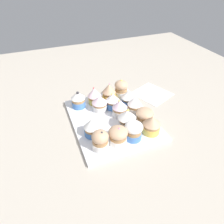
# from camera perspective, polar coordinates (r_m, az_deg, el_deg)

# --- Properties ---
(ground_plane) EXTENTS (1.80, 1.80, 0.03)m
(ground_plane) POSITION_cam_1_polar(r_m,az_deg,el_deg) (0.80, 0.00, -3.24)
(ground_plane) COLOR #B2A899
(baking_tray) EXTENTS (0.30, 0.37, 0.01)m
(baking_tray) POSITION_cam_1_polar(r_m,az_deg,el_deg) (0.78, 0.00, -2.08)
(baking_tray) COLOR silver
(baking_tray) RESTS_ON ground_plane
(cupcake_0) EXTENTS (0.06, 0.06, 0.08)m
(cupcake_0) POSITION_cam_1_polar(r_m,az_deg,el_deg) (0.89, 2.63, 6.71)
(cupcake_0) COLOR white
(cupcake_0) RESTS_ON baking_tray
(cupcake_1) EXTENTS (0.06, 0.06, 0.08)m
(cupcake_1) POSITION_cam_1_polar(r_m,az_deg,el_deg) (0.86, -0.85, 5.70)
(cupcake_1) COLOR #EFC651
(cupcake_1) RESTS_ON baking_tray
(cupcake_2) EXTENTS (0.06, 0.06, 0.07)m
(cupcake_2) POSITION_cam_1_polar(r_m,az_deg,el_deg) (0.84, -5.01, 4.72)
(cupcake_2) COLOR #EFC651
(cupcake_2) RESTS_ON baking_tray
(cupcake_3) EXTENTS (0.06, 0.06, 0.08)m
(cupcake_3) POSITION_cam_1_polar(r_m,az_deg,el_deg) (0.83, -9.58, 3.59)
(cupcake_3) COLOR #477AC6
(cupcake_3) RESTS_ON baking_tray
(cupcake_4) EXTENTS (0.06, 0.06, 0.07)m
(cupcake_4) POSITION_cam_1_polar(r_m,az_deg,el_deg) (0.84, 4.64, 4.21)
(cupcake_4) COLOR #477AC6
(cupcake_4) RESTS_ON baking_tray
(cupcake_5) EXTENTS (0.05, 0.05, 0.07)m
(cupcake_5) POSITION_cam_1_polar(r_m,az_deg,el_deg) (0.81, 0.19, 3.21)
(cupcake_5) COLOR #477AC6
(cupcake_5) RESTS_ON baking_tray
(cupcake_6) EXTENTS (0.06, 0.06, 0.07)m
(cupcake_6) POSITION_cam_1_polar(r_m,az_deg,el_deg) (0.80, -3.55, 2.60)
(cupcake_6) COLOR white
(cupcake_6) RESTS_ON baking_tray
(cupcake_7) EXTENTS (0.06, 0.06, 0.08)m
(cupcake_7) POSITION_cam_1_polar(r_m,az_deg,el_deg) (0.79, 6.42, 2.35)
(cupcake_7) COLOR white
(cupcake_7) RESTS_ON baking_tray
(cupcake_8) EXTENTS (0.06, 0.06, 0.07)m
(cupcake_8) POSITION_cam_1_polar(r_m,az_deg,el_deg) (0.77, 2.22, 1.21)
(cupcake_8) COLOR white
(cupcake_8) RESTS_ON baking_tray
(cupcake_9) EXTENTS (0.07, 0.07, 0.06)m
(cupcake_9) POSITION_cam_1_polar(r_m,az_deg,el_deg) (0.75, 9.22, -1.12)
(cupcake_9) COLOR white
(cupcake_9) RESTS_ON baking_tray
(cupcake_10) EXTENTS (0.06, 0.06, 0.08)m
(cupcake_10) POSITION_cam_1_polar(r_m,az_deg,el_deg) (0.72, 4.28, -1.83)
(cupcake_10) COLOR white
(cupcake_10) RESTS_ON baking_tray
(cupcake_11) EXTENTS (0.06, 0.06, 0.07)m
(cupcake_11) POSITION_cam_1_polar(r_m,az_deg,el_deg) (0.69, -5.66, -4.25)
(cupcake_11) COLOR #477AC6
(cupcake_11) RESTS_ON baking_tray
(cupcake_12) EXTENTS (0.06, 0.06, 0.07)m
(cupcake_12) POSITION_cam_1_polar(r_m,az_deg,el_deg) (0.71, 11.21, -3.50)
(cupcake_12) COLOR #EFC651
(cupcake_12) RESTS_ON baking_tray
(cupcake_13) EXTENTS (0.06, 0.06, 0.07)m
(cupcake_13) POSITION_cam_1_polar(r_m,az_deg,el_deg) (0.68, 6.16, -5.22)
(cupcake_13) COLOR #477AC6
(cupcake_13) RESTS_ON baking_tray
(cupcake_14) EXTENTS (0.06, 0.06, 0.07)m
(cupcake_14) POSITION_cam_1_polar(r_m,az_deg,el_deg) (0.66, 1.73, -6.65)
(cupcake_14) COLOR white
(cupcake_14) RESTS_ON baking_tray
(cupcake_15) EXTENTS (0.06, 0.06, 0.07)m
(cupcake_15) POSITION_cam_1_polar(r_m,az_deg,el_deg) (0.64, -3.37, -7.98)
(cupcake_15) COLOR white
(cupcake_15) RESTS_ON baking_tray
(napkin) EXTENTS (0.19, 0.19, 0.01)m
(napkin) POSITION_cam_1_polar(r_m,az_deg,el_deg) (0.96, 11.28, 5.18)
(napkin) COLOR white
(napkin) RESTS_ON ground_plane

